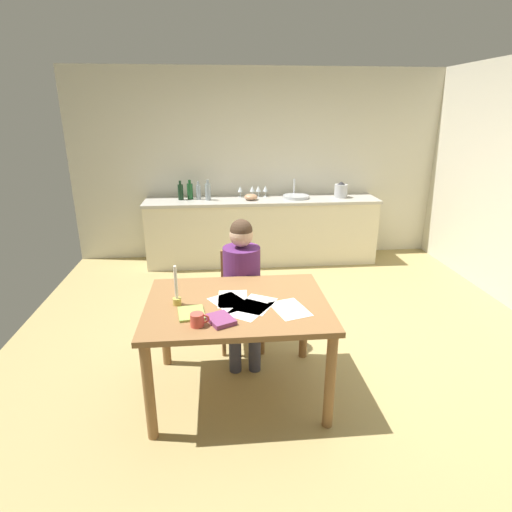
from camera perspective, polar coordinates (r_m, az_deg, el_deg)
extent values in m
cube|color=tan|center=(3.95, 4.28, -12.07)|extent=(5.20, 5.20, 0.04)
cube|color=beige|center=(5.99, 0.48, 12.37)|extent=(5.20, 0.12, 2.60)
cube|color=beige|center=(5.81, 0.81, 3.38)|extent=(3.15, 0.60, 0.86)
cube|color=#B7B2A8|center=(5.70, 0.83, 7.73)|extent=(3.19, 0.64, 0.04)
cube|color=olive|center=(2.96, -2.63, -6.77)|extent=(1.29, 0.97, 0.04)
cylinder|color=olive|center=(2.83, -14.60, -17.74)|extent=(0.07, 0.07, 0.71)
cylinder|color=olive|center=(2.88, 10.21, -16.70)|extent=(0.07, 0.07, 0.71)
cylinder|color=olive|center=(3.54, -12.54, -9.44)|extent=(0.07, 0.07, 0.71)
cylinder|color=olive|center=(3.58, 6.67, -8.76)|extent=(0.07, 0.07, 0.71)
cube|color=olive|center=(3.68, -1.96, -6.16)|extent=(0.40, 0.40, 0.04)
cube|color=olive|center=(3.77, -2.14, -2.06)|extent=(0.36, 0.03, 0.40)
cylinder|color=olive|center=(3.64, -4.49, -10.65)|extent=(0.04, 0.04, 0.44)
cylinder|color=olive|center=(3.65, 0.94, -10.45)|extent=(0.04, 0.04, 0.44)
cylinder|color=olive|center=(3.93, -4.55, -8.17)|extent=(0.04, 0.04, 0.44)
cylinder|color=olive|center=(3.95, 0.44, -8.00)|extent=(0.04, 0.04, 0.44)
cylinder|color=#592666|center=(3.56, -1.98, -2.63)|extent=(0.32, 0.32, 0.50)
sphere|color=#D8AD8C|center=(3.44, -2.05, 2.93)|extent=(0.20, 0.20, 0.20)
sphere|color=#473323|center=(3.43, -2.06, 3.57)|extent=(0.19, 0.19, 0.19)
cylinder|color=#383847|center=(3.49, -3.09, -7.65)|extent=(0.13, 0.38, 0.13)
cylinder|color=#383847|center=(3.44, -2.91, -12.43)|extent=(0.10, 0.10, 0.45)
cylinder|color=#383847|center=(3.50, -0.45, -7.56)|extent=(0.13, 0.38, 0.13)
cylinder|color=#383847|center=(3.44, -0.19, -12.33)|extent=(0.10, 0.10, 0.45)
cylinder|color=#D84C3F|center=(2.65, -8.16, -8.73)|extent=(0.09, 0.09, 0.09)
torus|color=#D84C3F|center=(2.65, -7.09, -8.62)|extent=(0.06, 0.01, 0.06)
cylinder|color=gold|center=(2.95, -10.86, -6.19)|extent=(0.06, 0.06, 0.05)
cylinder|color=white|center=(2.90, -11.04, -3.59)|extent=(0.02, 0.02, 0.24)
cube|color=#8FB04F|center=(2.81, -8.93, -7.84)|extent=(0.20, 0.23, 0.02)
cube|color=#7E3969|center=(2.70, -4.92, -8.76)|extent=(0.21, 0.23, 0.03)
cube|color=white|center=(2.86, 4.70, -7.31)|extent=(0.29, 0.34, 0.00)
cube|color=white|center=(2.91, 0.07, -6.71)|extent=(0.33, 0.36, 0.00)
cube|color=white|center=(2.95, -3.63, -6.40)|extent=(0.33, 0.36, 0.00)
cube|color=white|center=(2.84, -1.02, -7.44)|extent=(0.34, 0.36, 0.00)
cube|color=white|center=(3.00, -3.23, -5.94)|extent=(0.22, 0.30, 0.00)
cylinder|color=#B2B7BC|center=(5.76, 5.55, 8.17)|extent=(0.36, 0.36, 0.04)
cylinder|color=silver|center=(5.90, 5.30, 9.43)|extent=(0.02, 0.02, 0.24)
cylinder|color=black|center=(5.71, -10.39, 8.68)|extent=(0.07, 0.07, 0.21)
cylinder|color=black|center=(5.68, -10.47, 9.96)|extent=(0.03, 0.03, 0.05)
cylinder|color=#194C23|center=(5.73, -9.11, 8.81)|extent=(0.08, 0.08, 0.21)
cylinder|color=#194C23|center=(5.71, -9.19, 10.10)|extent=(0.04, 0.04, 0.05)
cylinder|color=#8C999E|center=(5.70, -7.96, 8.73)|extent=(0.06, 0.06, 0.19)
cylinder|color=#8C999E|center=(5.68, -8.02, 9.93)|extent=(0.03, 0.03, 0.05)
cylinder|color=#8C999E|center=(5.63, -6.66, 8.79)|extent=(0.08, 0.08, 0.22)
cylinder|color=#8C999E|center=(5.61, -6.71, 10.15)|extent=(0.03, 0.03, 0.05)
ellipsoid|color=tan|center=(5.62, -0.71, 8.18)|extent=(0.18, 0.18, 0.08)
cylinder|color=#B7BABF|center=(5.90, 11.66, 8.82)|extent=(0.18, 0.18, 0.18)
cone|color=#262628|center=(5.88, 11.74, 9.87)|extent=(0.11, 0.11, 0.04)
cylinder|color=silver|center=(5.85, 1.30, 8.25)|extent=(0.06, 0.06, 0.00)
cylinder|color=silver|center=(5.84, 1.30, 8.60)|extent=(0.01, 0.01, 0.07)
cone|color=silver|center=(5.83, 1.31, 9.33)|extent=(0.07, 0.07, 0.08)
cylinder|color=silver|center=(5.84, 0.31, 8.23)|extent=(0.06, 0.06, 0.00)
cylinder|color=silver|center=(5.83, 0.32, 8.59)|extent=(0.01, 0.01, 0.07)
cone|color=silver|center=(5.82, 0.32, 9.31)|extent=(0.07, 0.07, 0.08)
cylinder|color=silver|center=(5.83, -0.52, 8.22)|extent=(0.06, 0.06, 0.00)
cylinder|color=silver|center=(5.83, -0.52, 8.57)|extent=(0.01, 0.01, 0.07)
cone|color=silver|center=(5.81, -0.52, 9.30)|extent=(0.07, 0.07, 0.08)
cylinder|color=silver|center=(5.82, -2.18, 8.18)|extent=(0.06, 0.06, 0.00)
cylinder|color=silver|center=(5.82, -2.19, 8.54)|extent=(0.01, 0.01, 0.07)
cone|color=silver|center=(5.80, -2.20, 9.27)|extent=(0.07, 0.07, 0.08)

